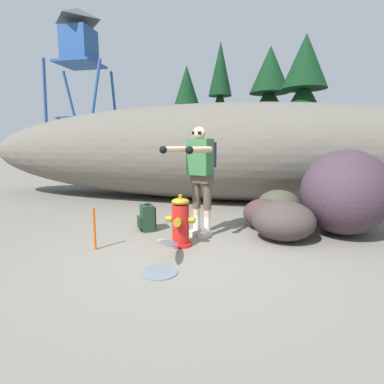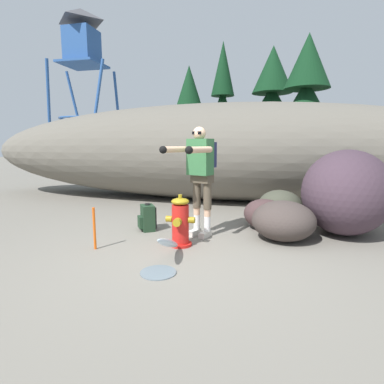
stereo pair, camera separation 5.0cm
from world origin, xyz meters
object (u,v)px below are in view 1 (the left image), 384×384
at_px(boulder_outlier, 264,214).
at_px(survey_stake, 94,229).
at_px(boulder_large, 345,192).
at_px(boulder_small, 283,220).
at_px(watchtower, 79,50).
at_px(spare_backpack, 147,218).
at_px(fire_hydrant, 180,222).
at_px(boulder_mid, 279,206).
at_px(utility_worker, 200,168).

height_order(boulder_outlier, survey_stake, survey_stake).
distance_m(boulder_large, boulder_small, 1.22).
height_order(boulder_small, watchtower, watchtower).
bearing_deg(spare_backpack, boulder_outlier, 162.59).
relative_size(fire_hydrant, survey_stake, 1.26).
height_order(boulder_large, watchtower, watchtower).
relative_size(boulder_mid, boulder_outlier, 1.16).
xyz_separation_m(fire_hydrant, utility_worker, (0.19, 0.51, 0.76)).
bearing_deg(survey_stake, boulder_outlier, 34.13).
bearing_deg(utility_worker, watchtower, -121.50).
xyz_separation_m(utility_worker, watchtower, (-8.99, 11.47, 5.49)).
xyz_separation_m(spare_backpack, survey_stake, (-0.38, -1.06, 0.08)).
bearing_deg(boulder_mid, boulder_small, -90.55).
bearing_deg(boulder_small, utility_worker, -175.58).
height_order(boulder_small, survey_stake, boulder_small).
height_order(spare_backpack, survey_stake, survey_stake).
distance_m(utility_worker, spare_backpack, 1.30).
xyz_separation_m(boulder_small, watchtower, (-10.28, 11.38, 6.29)).
xyz_separation_m(fire_hydrant, spare_backpack, (-0.76, 0.64, -0.13)).
relative_size(boulder_mid, boulder_small, 0.96).
distance_m(boulder_small, survey_stake, 2.81).
bearing_deg(spare_backpack, watchtower, -87.11).
distance_m(spare_backpack, boulder_large, 3.32).
bearing_deg(boulder_mid, boulder_large, -29.92).
bearing_deg(spare_backpack, boulder_small, 146.70).
bearing_deg(boulder_small, fire_hydrant, -157.56).
height_order(spare_backpack, boulder_small, boulder_small).
bearing_deg(utility_worker, survey_stake, -34.56).
bearing_deg(watchtower, survey_stake, -58.28).
xyz_separation_m(fire_hydrant, boulder_outlier, (1.21, 1.17, -0.08)).
height_order(utility_worker, boulder_large, utility_worker).
xyz_separation_m(fire_hydrant, survey_stake, (-1.14, -0.42, -0.05)).
relative_size(utility_worker, boulder_mid, 1.86).
bearing_deg(boulder_outlier, fire_hydrant, -135.87).
xyz_separation_m(boulder_large, boulder_outlier, (-1.27, -0.02, -0.43)).
height_order(boulder_mid, watchtower, watchtower).
distance_m(fire_hydrant, boulder_large, 2.77).
bearing_deg(survey_stake, boulder_small, 21.45).
distance_m(utility_worker, watchtower, 15.58).
xyz_separation_m(boulder_large, boulder_small, (-1.00, -0.58, -0.39)).
distance_m(watchtower, survey_stake, 15.88).
bearing_deg(boulder_small, watchtower, 132.10).
bearing_deg(utility_worker, boulder_large, 126.96).
bearing_deg(boulder_large, utility_worker, -163.47).
distance_m(utility_worker, boulder_outlier, 1.48).
relative_size(fire_hydrant, boulder_mid, 0.81).
distance_m(spare_backpack, boulder_small, 2.24).
bearing_deg(utility_worker, fire_hydrant, 0.15).
bearing_deg(boulder_large, boulder_small, -149.88).
xyz_separation_m(spare_backpack, boulder_outlier, (1.97, 0.53, 0.05)).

